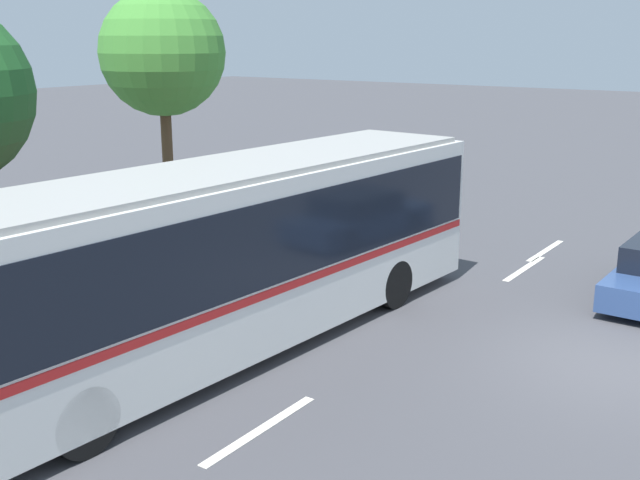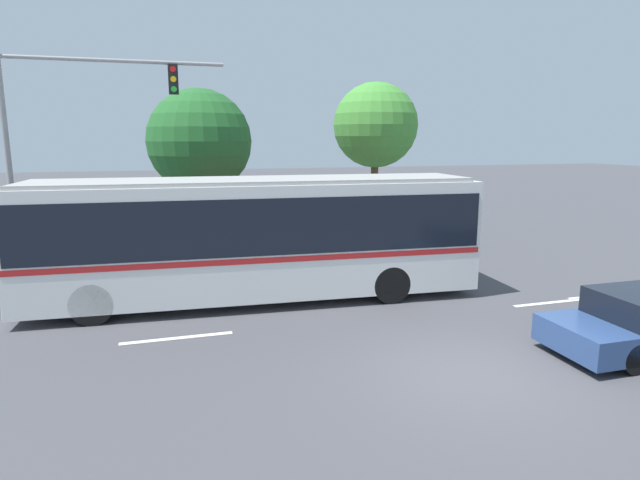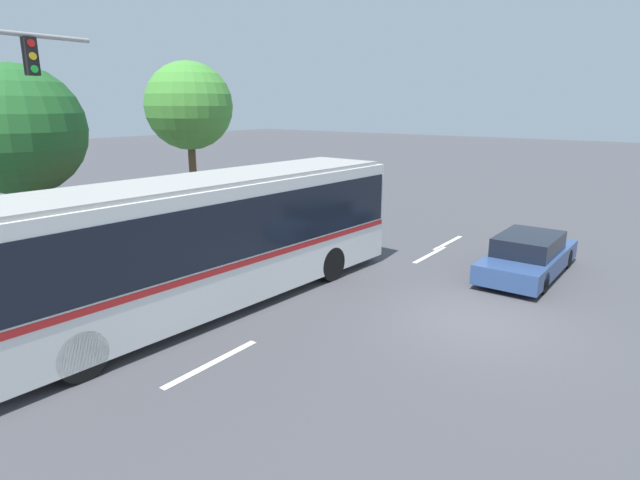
% 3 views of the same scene
% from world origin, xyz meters
% --- Properties ---
extents(ground_plane, '(140.00, 140.00, 0.00)m').
position_xyz_m(ground_plane, '(0.00, 0.00, 0.00)').
color(ground_plane, '#444449').
extents(city_bus, '(11.92, 3.23, 3.28)m').
position_xyz_m(city_bus, '(-2.92, 5.73, 1.86)').
color(city_bus, silver).
rests_on(city_bus, ground).
extents(flowering_hedge, '(7.25, 1.26, 1.54)m').
position_xyz_m(flowering_hedge, '(-0.98, 10.71, 0.76)').
color(flowering_hedge, '#286028').
rests_on(flowering_hedge, ground).
extents(street_tree_centre, '(3.82, 3.82, 6.83)m').
position_xyz_m(street_tree_centre, '(4.19, 14.73, 4.89)').
color(street_tree_centre, brown).
rests_on(street_tree_centre, ground).
extents(lane_stripe_near, '(2.40, 0.16, 0.01)m').
position_xyz_m(lane_stripe_near, '(6.43, 3.30, 0.01)').
color(lane_stripe_near, silver).
rests_on(lane_stripe_near, ground).
extents(lane_stripe_mid, '(2.40, 0.16, 0.01)m').
position_xyz_m(lane_stripe_mid, '(4.57, 3.17, 0.01)').
color(lane_stripe_mid, silver).
rests_on(lane_stripe_mid, ground).
extents(lane_stripe_far, '(2.40, 0.16, 0.01)m').
position_xyz_m(lane_stripe_far, '(-5.11, 3.40, 0.01)').
color(lane_stripe_far, silver).
rests_on(lane_stripe_far, ground).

